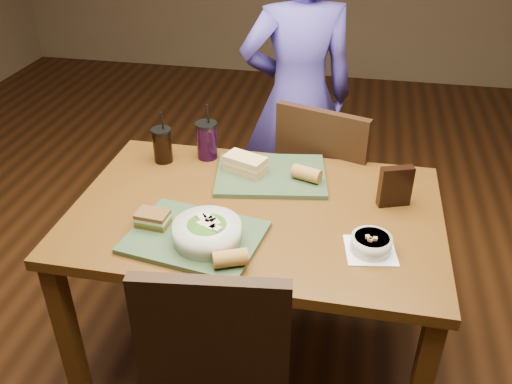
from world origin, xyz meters
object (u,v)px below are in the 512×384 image
(tray_near, at_px, (195,237))
(cup_cola, at_px, (162,145))
(chair_far, at_px, (319,186))
(diner, at_px, (298,99))
(sandwich_near, at_px, (153,219))
(baguette_near, at_px, (230,258))
(soup_bowl, at_px, (371,243))
(dining_table, at_px, (256,229))
(tray_far, at_px, (271,175))
(baguette_far, at_px, (307,174))
(salad_bowl, at_px, (207,231))
(chip_bag, at_px, (395,186))
(sandwich_far, at_px, (245,164))
(cup_berry, at_px, (207,140))

(tray_near, bearing_deg, cup_cola, 119.78)
(chair_far, xyz_separation_m, diner, (-0.16, 0.38, 0.26))
(sandwich_near, distance_m, baguette_near, 0.34)
(soup_bowl, bearing_deg, cup_cola, 152.48)
(tray_near, relative_size, soup_bowl, 2.33)
(soup_bowl, relative_size, baguette_near, 1.73)
(dining_table, bearing_deg, tray_far, 86.61)
(soup_bowl, distance_m, baguette_far, 0.45)
(diner, height_order, salad_bowl, diner)
(salad_bowl, bearing_deg, chip_bag, 31.53)
(sandwich_far, xyz_separation_m, chip_bag, (0.56, -0.10, 0.03))
(diner, xyz_separation_m, chip_bag, (0.45, -0.82, 0.04))
(chip_bag, bearing_deg, chair_far, 103.35)
(baguette_near, distance_m, cup_cola, 0.75)
(diner, bearing_deg, dining_table, 68.99)
(soup_bowl, height_order, baguette_far, baguette_far)
(dining_table, xyz_separation_m, tray_near, (-0.16, -0.22, 0.10))
(cup_cola, bearing_deg, soup_bowl, -27.52)
(baguette_near, xyz_separation_m, chip_bag, (0.49, 0.46, 0.03))
(chair_far, xyz_separation_m, sandwich_far, (-0.27, -0.34, 0.28))
(chair_far, distance_m, cup_cola, 0.75)
(baguette_far, bearing_deg, salad_bowl, -121.04)
(salad_bowl, bearing_deg, sandwich_far, 87.14)
(cup_cola, relative_size, chip_bag, 1.46)
(dining_table, xyz_separation_m, diner, (0.02, 0.95, 0.13))
(chip_bag, bearing_deg, diner, 98.95)
(salad_bowl, relative_size, soup_bowl, 1.21)
(soup_bowl, bearing_deg, baguette_near, -157.02)
(salad_bowl, bearing_deg, chair_far, 70.02)
(dining_table, relative_size, sandwich_far, 7.31)
(salad_bowl, relative_size, sandwich_near, 1.96)
(soup_bowl, bearing_deg, chair_far, 106.64)
(baguette_far, distance_m, cup_cola, 0.60)
(soup_bowl, bearing_deg, tray_near, -174.85)
(chair_far, xyz_separation_m, salad_bowl, (-0.29, -0.81, 0.28))
(dining_table, bearing_deg, baguette_near, -91.85)
(soup_bowl, xyz_separation_m, chip_bag, (0.07, 0.29, 0.05))
(cup_berry, distance_m, chip_bag, 0.78)
(dining_table, relative_size, chair_far, 1.38)
(chair_far, height_order, tray_far, chair_far)
(dining_table, distance_m, soup_bowl, 0.45)
(tray_near, height_order, baguette_near, baguette_near)
(cup_berry, bearing_deg, chair_far, 27.09)
(chair_far, height_order, sandwich_near, chair_far)
(chair_far, distance_m, cup_berry, 0.60)
(diner, height_order, chip_bag, diner)
(tray_near, relative_size, sandwich_near, 3.78)
(salad_bowl, height_order, soup_bowl, salad_bowl)
(chair_far, distance_m, tray_far, 0.45)
(dining_table, xyz_separation_m, sandwich_near, (-0.31, -0.19, 0.13))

